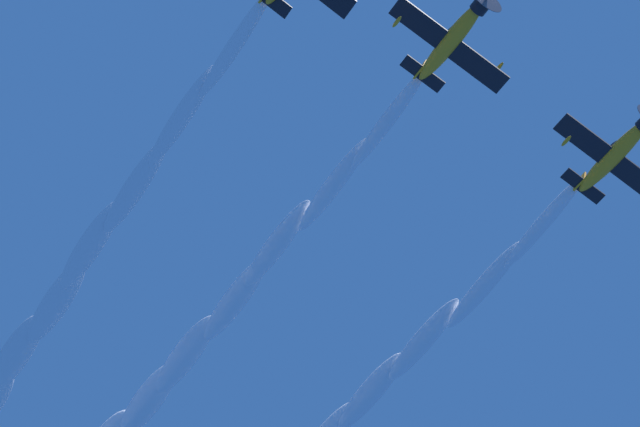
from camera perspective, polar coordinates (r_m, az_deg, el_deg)
airplane_lead at (r=83.80m, az=13.72°, el=2.75°), size 7.97×8.45×3.08m
airplane_left_wingman at (r=80.35m, az=6.26°, el=8.17°), size 7.98×8.48×3.20m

